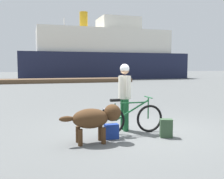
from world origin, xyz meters
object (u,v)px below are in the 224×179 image
(bicycle, at_px, (130,119))
(sailboat_moored, at_px, (65,75))
(backpack, at_px, (166,128))
(handbag_pannier, at_px, (111,131))
(ferry_boat, at_px, (103,55))
(person_cyclist, at_px, (125,91))
(dog, at_px, (95,118))

(bicycle, bearing_deg, sailboat_moored, 85.76)
(backpack, height_order, handbag_pannier, backpack)
(handbag_pannier, xyz_separation_m, ferry_boat, (8.19, 30.23, 3.05))
(bicycle, relative_size, backpack, 3.98)
(sailboat_moored, bearing_deg, person_cyclist, -94.31)
(bicycle, distance_m, handbag_pannier, 0.68)
(backpack, bearing_deg, bicycle, 141.09)
(handbag_pannier, bearing_deg, sailboat_moored, 84.75)
(person_cyclist, relative_size, dog, 1.27)
(person_cyclist, relative_size, ferry_boat, 0.08)
(ferry_boat, xyz_separation_m, sailboat_moored, (-5.33, 0.84, -2.74))
(sailboat_moored, bearing_deg, dog, -96.00)
(handbag_pannier, bearing_deg, dog, -155.18)
(person_cyclist, relative_size, handbag_pannier, 5.09)
(dog, height_order, sailboat_moored, sailboat_moored)
(bicycle, distance_m, backpack, 0.90)
(handbag_pannier, distance_m, sailboat_moored, 31.20)
(person_cyclist, height_order, backpack, person_cyclist)
(bicycle, distance_m, sailboat_moored, 30.86)
(handbag_pannier, relative_size, sailboat_moored, 0.04)
(ferry_boat, bearing_deg, backpack, -102.80)
(bicycle, xyz_separation_m, backpack, (0.69, -0.55, -0.16))
(dog, relative_size, handbag_pannier, 4.01)
(handbag_pannier, bearing_deg, backpack, -11.89)
(ferry_boat, bearing_deg, handbag_pannier, -105.16)
(person_cyclist, bearing_deg, ferry_boat, 75.53)
(bicycle, height_order, dog, bicycle)
(person_cyclist, height_order, handbag_pannier, person_cyclist)
(ferry_boat, bearing_deg, bicycle, -104.27)
(dog, distance_m, ferry_boat, 31.74)
(bicycle, distance_m, person_cyclist, 0.76)
(sailboat_moored, bearing_deg, bicycle, -94.24)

